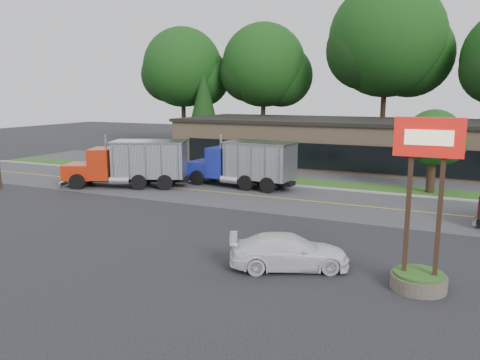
{
  "coord_description": "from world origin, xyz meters",
  "views": [
    {
      "loc": [
        11.25,
        -19.07,
        6.71
      ],
      "look_at": [
        0.19,
        5.04,
        1.8
      ],
      "focal_mm": 35.0,
      "sensor_mm": 36.0,
      "label": 1
    }
  ],
  "objects_px": {
    "dump_truck_red": "(133,162)",
    "dump_truck_blue": "(246,163)",
    "bilo_sign": "(422,233)",
    "rally_car": "(289,252)"
  },
  "relations": [
    {
      "from": "bilo_sign",
      "to": "rally_car",
      "type": "height_order",
      "value": "bilo_sign"
    },
    {
      "from": "dump_truck_red",
      "to": "dump_truck_blue",
      "type": "relative_size",
      "value": 1.09
    },
    {
      "from": "dump_truck_blue",
      "to": "rally_car",
      "type": "height_order",
      "value": "dump_truck_blue"
    },
    {
      "from": "bilo_sign",
      "to": "dump_truck_red",
      "type": "bearing_deg",
      "value": 152.17
    },
    {
      "from": "rally_car",
      "to": "dump_truck_blue",
      "type": "bearing_deg",
      "value": 4.61
    },
    {
      "from": "bilo_sign",
      "to": "rally_car",
      "type": "relative_size",
      "value": 1.28
    },
    {
      "from": "dump_truck_blue",
      "to": "rally_car",
      "type": "xyz_separation_m",
      "value": [
        8.04,
        -13.99,
        -1.13
      ]
    },
    {
      "from": "bilo_sign",
      "to": "dump_truck_blue",
      "type": "relative_size",
      "value": 0.71
    },
    {
      "from": "bilo_sign",
      "to": "dump_truck_red",
      "type": "xyz_separation_m",
      "value": [
        -20.27,
        10.7,
        -0.21
      ]
    },
    {
      "from": "bilo_sign",
      "to": "rally_car",
      "type": "distance_m",
      "value": 4.93
    }
  ]
}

